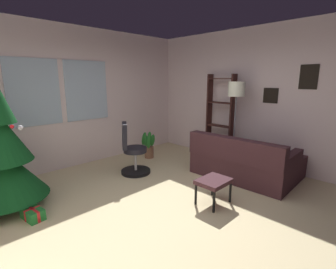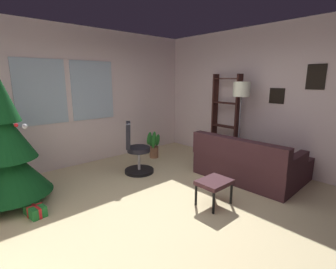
# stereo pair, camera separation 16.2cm
# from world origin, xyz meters

# --- Properties ---
(ground_plane) EXTENTS (5.04, 5.17, 0.10)m
(ground_plane) POSITION_xyz_m (0.00, 0.00, -0.05)
(ground_plane) COLOR beige
(wall_back_with_windows) EXTENTS (5.04, 0.12, 2.81)m
(wall_back_with_windows) POSITION_xyz_m (-0.02, 2.63, 1.41)
(wall_back_with_windows) COLOR silver
(wall_back_with_windows) RESTS_ON ground_plane
(wall_right_with_frames) EXTENTS (0.12, 5.17, 2.81)m
(wall_right_with_frames) POSITION_xyz_m (2.57, -0.00, 1.40)
(wall_right_with_frames) COLOR silver
(wall_right_with_frames) RESTS_ON ground_plane
(couch) EXTENTS (1.75, 1.76, 0.81)m
(couch) POSITION_xyz_m (1.82, -0.28, 0.28)
(couch) COLOR #3E2227
(couch) RESTS_ON ground_plane
(footstool) EXTENTS (0.47, 0.37, 0.37)m
(footstool) POSITION_xyz_m (0.47, -0.40, 0.32)
(footstool) COLOR #3E2227
(footstool) RESTS_ON ground_plane
(holiday_tree) EXTENTS (1.08, 1.08, 2.36)m
(holiday_tree) POSITION_xyz_m (-1.68, 1.56, 0.79)
(holiday_tree) COLOR #4C331E
(holiday_tree) RESTS_ON ground_plane
(gift_box_green) EXTENTS (0.23, 0.35, 0.15)m
(gift_box_green) POSITION_xyz_m (-1.54, 1.01, 0.07)
(gift_box_green) COLOR #1E722D
(gift_box_green) RESTS_ON ground_plane
(office_chair) EXTENTS (0.59, 0.58, 0.99)m
(office_chair) POSITION_xyz_m (0.36, 1.39, 0.39)
(office_chair) COLOR black
(office_chair) RESTS_ON ground_plane
(bookshelf) EXTENTS (0.18, 0.64, 1.89)m
(bookshelf) POSITION_xyz_m (2.30, 0.74, 0.83)
(bookshelf) COLOR #391C18
(bookshelf) RESTS_ON ground_plane
(floor_lamp) EXTENTS (0.32, 0.32, 1.73)m
(floor_lamp) POSITION_xyz_m (2.03, 0.22, 1.45)
(floor_lamp) COLOR slate
(floor_lamp) RESTS_ON ground_plane
(potted_plant) EXTENTS (0.35, 0.46, 0.65)m
(potted_plant) POSITION_xyz_m (1.21, 1.92, 0.29)
(potted_plant) COLOR brown
(potted_plant) RESTS_ON ground_plane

